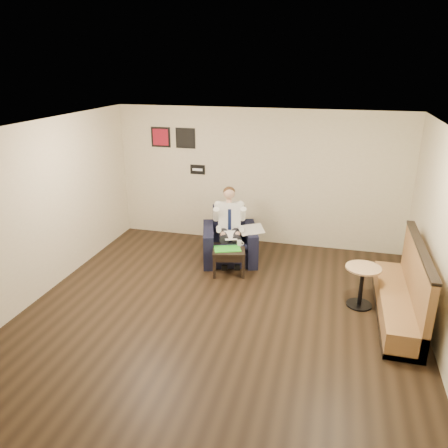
% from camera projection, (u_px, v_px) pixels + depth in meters
% --- Properties ---
extents(ground, '(6.00, 6.00, 0.00)m').
position_uv_depth(ground, '(221.00, 313.00, 6.73)').
color(ground, black).
rests_on(ground, ground).
extents(wall_back, '(6.00, 0.02, 2.80)m').
position_uv_depth(wall_back, '(258.00, 178.00, 8.96)').
color(wall_back, beige).
rests_on(wall_back, ground).
extents(wall_front, '(6.00, 0.02, 2.80)m').
position_uv_depth(wall_front, '(125.00, 356.00, 3.52)').
color(wall_front, beige).
rests_on(wall_front, ground).
extents(wall_left, '(0.02, 6.00, 2.80)m').
position_uv_depth(wall_left, '(39.00, 211.00, 6.95)').
color(wall_left, beige).
rests_on(wall_left, ground).
extents(ceiling, '(6.00, 6.00, 0.02)m').
position_uv_depth(ceiling, '(220.00, 129.00, 5.75)').
color(ceiling, white).
rests_on(ceiling, wall_back).
extents(seating_sign, '(0.32, 0.02, 0.20)m').
position_uv_depth(seating_sign, '(198.00, 170.00, 9.22)').
color(seating_sign, black).
rests_on(seating_sign, wall_back).
extents(art_print_left, '(0.42, 0.03, 0.42)m').
position_uv_depth(art_print_left, '(161.00, 137.00, 9.18)').
color(art_print_left, maroon).
rests_on(art_print_left, wall_back).
extents(art_print_right, '(0.42, 0.03, 0.42)m').
position_uv_depth(art_print_right, '(185.00, 138.00, 9.05)').
color(art_print_right, black).
rests_on(art_print_right, wall_back).
extents(armchair, '(1.26, 1.26, 0.98)m').
position_uv_depth(armchair, '(230.00, 236.00, 8.38)').
color(armchair, black).
rests_on(armchair, ground).
extents(seated_man, '(0.89, 1.10, 1.34)m').
position_uv_depth(seated_man, '(230.00, 230.00, 8.20)').
color(seated_man, silver).
rests_on(seated_man, armchair).
extents(lap_papers, '(0.32, 0.38, 0.01)m').
position_uv_depth(lap_papers, '(230.00, 235.00, 8.12)').
color(lap_papers, white).
rests_on(lap_papers, seated_man).
extents(newspaper, '(0.58, 0.65, 0.01)m').
position_uv_depth(newspaper, '(252.00, 229.00, 8.23)').
color(newspaper, silver).
rests_on(newspaper, armchair).
extents(side_table, '(0.70, 0.70, 0.47)m').
position_uv_depth(side_table, '(229.00, 260.00, 7.97)').
color(side_table, black).
rests_on(side_table, ground).
extents(green_folder, '(0.56, 0.49, 0.01)m').
position_uv_depth(green_folder, '(227.00, 248.00, 7.86)').
color(green_folder, green).
rests_on(green_folder, side_table).
extents(coffee_mug, '(0.10, 0.10, 0.10)m').
position_uv_depth(coffee_mug, '(239.00, 243.00, 7.98)').
color(coffee_mug, white).
rests_on(coffee_mug, side_table).
extents(smartphone, '(0.15, 0.08, 0.01)m').
position_uv_depth(smartphone, '(232.00, 244.00, 8.04)').
color(smartphone, black).
rests_on(smartphone, side_table).
extents(banquette, '(0.54, 2.26, 1.15)m').
position_uv_depth(banquette, '(400.00, 283.00, 6.43)').
color(banquette, brown).
rests_on(banquette, ground).
extents(cafe_table, '(0.56, 0.56, 0.67)m').
position_uv_depth(cafe_table, '(361.00, 287.00, 6.82)').
color(cafe_table, tan).
rests_on(cafe_table, ground).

